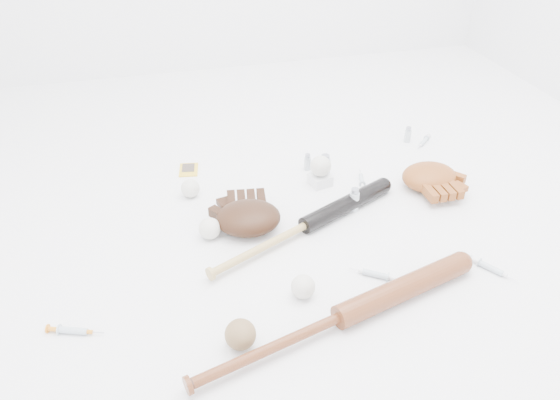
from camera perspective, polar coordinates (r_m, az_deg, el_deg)
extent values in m
plane|color=white|center=(1.81, 2.04, -2.68)|extent=(3.00, 3.00, 0.00)
cube|color=gold|center=(2.13, -9.52, 3.13)|extent=(0.08, 0.11, 0.01)
cube|color=white|center=(2.01, 4.20, 2.13)|extent=(0.09, 0.09, 0.04)
sphere|color=silver|center=(1.98, 4.27, 3.56)|extent=(0.08, 0.08, 0.08)
sphere|color=silver|center=(1.75, -7.36, -2.97)|extent=(0.07, 0.07, 0.07)
sphere|color=silver|center=(1.96, -9.35, 1.21)|extent=(0.07, 0.07, 0.07)
sphere|color=silver|center=(1.53, 2.43, -9.03)|extent=(0.07, 0.07, 0.07)
sphere|color=brown|center=(1.41, -4.16, -13.84)|extent=(0.08, 0.08, 0.08)
cylinder|color=#AFB9C0|center=(2.09, 2.89, 4.00)|extent=(0.03, 0.03, 0.07)
cylinder|color=#AFB9C0|center=(2.35, 13.22, 6.69)|extent=(0.03, 0.03, 0.07)
cylinder|color=#AFB9C0|center=(1.87, 7.77, 0.09)|extent=(0.03, 0.03, 0.08)
cylinder|color=#AFB9C0|center=(2.04, 4.71, 3.54)|extent=(0.04, 0.04, 0.09)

